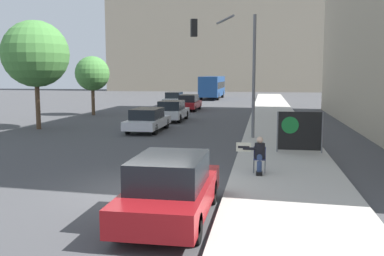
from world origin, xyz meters
TOP-DOWN VIEW (x-y plane):
  - ground_plane at (0.00, 0.00)m, footprint 160.00×160.00m
  - sidewalk_curb at (4.17, 15.00)m, footprint 3.68×90.00m
  - seated_protester at (3.24, 2.39)m, footprint 0.98×0.77m
  - protest_banner at (4.84, 6.35)m, footprint 1.87×0.06m
  - traffic_light_pole at (1.78, 9.99)m, footprint 3.19×2.96m
  - parked_car_curbside at (1.28, -2.27)m, footprint 1.79×4.38m
  - car_on_road_nearest at (-3.44, 12.79)m, footprint 1.79×4.66m
  - car_on_road_midblock at (-3.24, 18.61)m, footprint 1.82×4.35m
  - car_on_road_distant at (-3.60, 27.79)m, footprint 1.76×4.65m
  - car_on_road_far_lane at (-6.19, 33.42)m, footprint 1.76×4.25m
  - city_bus_on_road at (-3.69, 46.94)m, footprint 2.51×10.14m
  - street_tree_near_curb at (-10.41, 12.67)m, footprint 4.04×4.04m
  - street_tree_midblock at (-10.64, 21.90)m, footprint 2.83×2.83m

SIDE VIEW (x-z plane):
  - ground_plane at x=0.00m, z-range 0.00..0.00m
  - sidewalk_curb at x=4.17m, z-range 0.00..0.14m
  - car_on_road_nearest at x=-3.44m, z-range 0.01..1.38m
  - car_on_road_far_lane at x=-6.19m, z-range 0.00..1.47m
  - car_on_road_midblock at x=-3.24m, z-range 0.00..1.47m
  - car_on_road_distant at x=-3.60m, z-range 0.00..1.47m
  - parked_car_curbside at x=1.28m, z-range -0.01..1.53m
  - seated_protester at x=3.24m, z-range 0.18..1.38m
  - protest_banner at x=4.84m, z-range 0.20..1.90m
  - city_bus_on_road at x=-3.69m, z-range 0.24..3.30m
  - street_tree_midblock at x=-10.64m, z-range 1.00..5.86m
  - traffic_light_pole at x=1.78m, z-range 1.22..7.44m
  - street_tree_near_curb at x=-10.41m, z-range 1.29..7.92m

